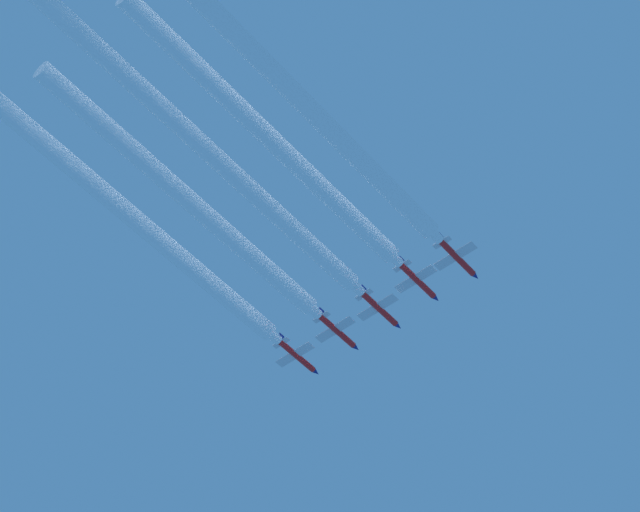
# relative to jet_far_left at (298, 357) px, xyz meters

# --- Properties ---
(jet_far_left) EXTENTS (8.87, 12.92, 3.11)m
(jet_far_left) POSITION_rel_jet_far_left_xyz_m (0.00, 0.00, 0.00)
(jet_far_left) COLOR red
(jet_inner_left) EXTENTS (8.87, 12.92, 3.11)m
(jet_inner_left) POSITION_rel_jet_far_left_xyz_m (11.20, -0.71, -0.77)
(jet_inner_left) COLOR red
(jet_center) EXTENTS (8.87, 12.92, 3.11)m
(jet_center) POSITION_rel_jet_far_left_xyz_m (21.30, 0.15, -0.60)
(jet_center) COLOR red
(jet_inner_right) EXTENTS (8.87, 12.92, 3.11)m
(jet_inner_right) POSITION_rel_jet_far_left_xyz_m (31.18, -0.48, 0.03)
(jet_inner_right) COLOR red
(jet_far_right) EXTENTS (8.87, 12.92, 3.11)m
(jet_far_right) POSITION_rel_jet_far_left_xyz_m (40.56, -0.42, -0.23)
(jet_far_right) COLOR red
(smoke_trail_far_left) EXTENTS (3.64, 75.71, 3.64)m
(smoke_trail_far_left) POSITION_rel_jet_far_left_xyz_m (0.00, -43.72, -0.03)
(smoke_trail_far_left) COLOR white
(smoke_trail_inner_left) EXTENTS (3.64, 72.81, 3.64)m
(smoke_trail_inner_left) POSITION_rel_jet_far_left_xyz_m (11.20, -42.98, -0.80)
(smoke_trail_inner_left) COLOR white
(smoke_trail_center) EXTENTS (3.64, 83.81, 3.64)m
(smoke_trail_center) POSITION_rel_jet_far_left_xyz_m (21.30, -47.61, -0.63)
(smoke_trail_center) COLOR white
(smoke_trail_inner_right) EXTENTS (3.64, 73.27, 3.64)m
(smoke_trail_inner_right) POSITION_rel_jet_far_left_xyz_m (31.18, -42.99, -0.01)
(smoke_trail_inner_right) COLOR white
(smoke_trail_far_right) EXTENTS (3.64, 75.62, 3.64)m
(smoke_trail_far_right) POSITION_rel_jet_far_left_xyz_m (40.56, -44.10, -0.26)
(smoke_trail_far_right) COLOR white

